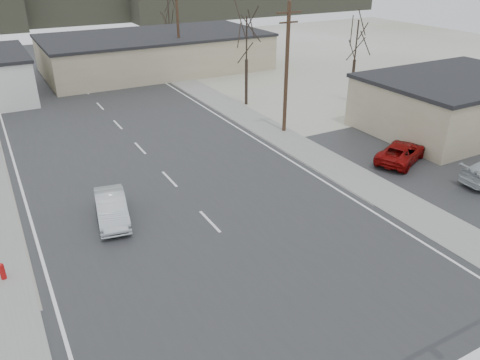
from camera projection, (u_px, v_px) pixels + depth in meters
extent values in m
plane|color=silver|center=(295.00, 311.00, 19.08)|extent=(140.00, 140.00, 0.00)
cube|color=#2A2A2D|center=(164.00, 174.00, 30.86)|extent=(18.00, 110.00, 0.05)
cube|color=#2A2A2D|center=(295.00, 311.00, 19.07)|extent=(90.00, 10.00, 0.04)
cube|color=gray|center=(262.00, 125.00, 39.39)|extent=(3.00, 90.00, 0.06)
cylinder|color=#A50C0C|center=(3.00, 273.00, 20.78)|extent=(0.24, 0.24, 0.70)
sphere|color=#A50C0C|center=(1.00, 266.00, 20.61)|extent=(0.24, 0.24, 0.24)
cube|color=tan|center=(156.00, 53.00, 57.12)|extent=(26.00, 14.00, 4.00)
cube|color=black|center=(154.00, 35.00, 56.17)|extent=(26.30, 14.30, 0.30)
cube|color=tan|center=(454.00, 104.00, 38.06)|extent=(14.00, 10.00, 4.00)
cube|color=black|center=(459.00, 78.00, 37.11)|extent=(14.30, 10.30, 0.30)
cylinder|color=#422F1F|center=(287.00, 70.00, 36.02)|extent=(0.30, 0.30, 10.00)
cube|color=#422F1F|center=(289.00, 12.00, 34.17)|extent=(2.20, 0.12, 0.12)
cube|color=#422F1F|center=(289.00, 22.00, 34.48)|extent=(1.60, 0.12, 0.12)
cylinder|color=#422F1F|center=(178.00, 31.00, 53.31)|extent=(0.30, 0.30, 10.00)
cylinder|color=#30251D|center=(246.00, 82.00, 44.01)|extent=(0.28, 0.28, 4.25)
cylinder|color=#30251D|center=(247.00, 40.00, 42.32)|extent=(0.14, 0.14, 4.25)
cylinder|color=#30251D|center=(170.00, 40.00, 65.58)|extent=(0.28, 0.28, 4.00)
cylinder|color=#30251D|center=(169.00, 13.00, 63.99)|extent=(0.14, 0.14, 4.00)
cylinder|color=#30251D|center=(352.00, 81.00, 45.04)|extent=(0.28, 0.28, 4.00)
cylinder|color=#30251D|center=(356.00, 42.00, 43.46)|extent=(0.14, 0.14, 4.00)
cube|color=#333026|center=(250.00, 1.00, 110.31)|extent=(60.00, 18.00, 5.50)
imported|color=#A8ADB2|center=(112.00, 208.00, 25.18)|extent=(2.27, 4.66, 1.47)
imported|color=black|center=(104.00, 77.00, 51.50)|extent=(2.40, 5.08, 1.43)
imported|color=black|center=(7.00, 72.00, 53.83)|extent=(2.31, 4.13, 1.33)
imported|color=#790706|center=(401.00, 152.00, 32.30)|extent=(5.38, 4.04, 1.36)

